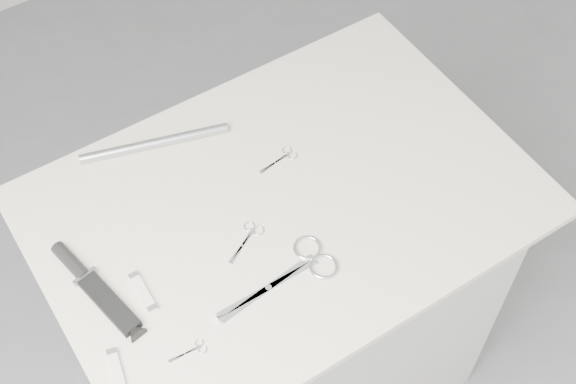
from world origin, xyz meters
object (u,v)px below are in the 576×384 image
tiny_scissors (192,350)px  pocket_knife_b (117,373)px  pocket_knife_a (143,292)px  embroidery_scissors_b (282,158)px  sheathed_knife (91,284)px  embroidery_scissors_a (248,237)px  plinth (285,307)px  large_shears (299,268)px  metal_rail (155,143)px

tiny_scissors → pocket_knife_b: pocket_knife_b is taller
tiny_scissors → pocket_knife_a: (-0.02, 0.15, 0.00)m
embroidery_scissors_b → sheathed_knife: (-0.47, -0.06, 0.01)m
embroidery_scissors_a → pocket_knife_a: (-0.23, -0.00, 0.00)m
plinth → large_shears: size_ratio=3.54×
tiny_scissors → sheathed_knife: (-0.10, 0.22, 0.01)m
embroidery_scissors_b → pocket_knife_a: bearing=-169.1°
metal_rail → embroidery_scissors_b: bearing=-39.7°
embroidery_scissors_a → pocket_knife_a: pocket_knife_a is taller
tiny_scissors → pocket_knife_b: bearing=170.4°
embroidery_scissors_b → pocket_knife_b: (-0.51, -0.25, 0.00)m
large_shears → plinth: bearing=63.7°
pocket_knife_b → metal_rail: size_ratio=0.30×
embroidery_scissors_b → tiny_scissors: bearing=-150.4°
pocket_knife_b → metal_rail: (0.29, 0.43, 0.00)m
tiny_scissors → metal_rail: (0.16, 0.46, 0.01)m
embroidery_scissors_a → pocket_knife_a: 0.23m
plinth → pocket_knife_a: 0.59m
plinth → sheathed_knife: bearing=176.0°
sheathed_knife → tiny_scissors: bearing=-167.2°
embroidery_scissors_a → sheathed_knife: sheathed_knife is taller
plinth → metal_rail: bearing=120.3°
embroidery_scissors_b → pocket_knife_b: bearing=-161.2°
pocket_knife_a → pocket_knife_b: same height
sheathed_knife → pocket_knife_b: 0.19m
large_shears → metal_rail: size_ratio=0.79×
embroidery_scissors_b → sheathed_knife: sheathed_knife is taller
pocket_knife_b → large_shears: bearing=-76.8°
sheathed_knife → metal_rail: 0.35m
large_shears → metal_rail: bearing=99.1°
pocket_knife_b → embroidery_scissors_a: bearing=-58.2°
plinth → pocket_knife_a: size_ratio=9.66×
pocket_knife_a → large_shears: bearing=-110.9°
plinth → tiny_scissors: (-0.32, -0.19, 0.47)m
embroidery_scissors_a → pocket_knife_b: 0.36m
plinth → embroidery_scissors_b: bearing=59.7°
embroidery_scissors_b → metal_rail: 0.28m
embroidery_scissors_b → sheathed_knife: 0.47m
large_shears → sheathed_knife: bearing=149.3°
pocket_knife_b → metal_rail: bearing=-22.2°
tiny_scissors → pocket_knife_a: pocket_knife_a is taller
large_shears → tiny_scissors: 0.26m
pocket_knife_b → sheathed_knife: bearing=1.3°
embroidery_scissors_b → sheathed_knife: size_ratio=0.38×
large_shears → pocket_knife_b: bearing=177.4°
pocket_knife_a → metal_rail: bearing=-29.3°
plinth → embroidery_scissors_b: (0.05, 0.09, 0.47)m
plinth → tiny_scissors: tiny_scissors is taller
large_shears → tiny_scissors: bearing=-174.9°
embroidery_scissors_b → pocket_knife_b: size_ratio=0.98×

